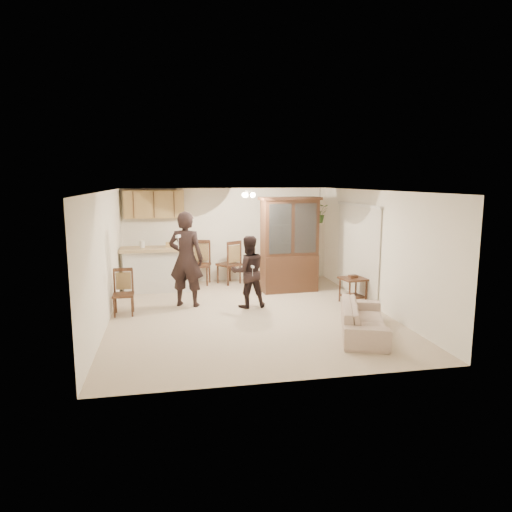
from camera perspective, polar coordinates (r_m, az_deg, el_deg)
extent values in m
plane|color=#C0AA91|center=(9.43, -0.94, -7.22)|extent=(6.50, 6.50, 0.00)
cube|color=silver|center=(9.04, -0.98, 8.15)|extent=(5.50, 6.50, 0.02)
cube|color=white|center=(12.33, -3.59, 2.66)|extent=(5.50, 0.02, 2.50)
cube|color=white|center=(6.04, 4.43, -4.52)|extent=(5.50, 0.02, 2.50)
cube|color=white|center=(9.09, -18.29, -0.24)|extent=(0.02, 6.50, 2.50)
cube|color=white|center=(9.99, 14.76, 0.77)|extent=(0.02, 6.50, 2.50)
cube|color=silver|center=(11.46, -12.17, -1.85)|extent=(1.60, 0.55, 1.00)
cube|color=tan|center=(11.37, -12.27, 0.87)|extent=(1.75, 0.70, 0.08)
cube|color=olive|center=(11.99, -12.62, 6.33)|extent=(1.50, 0.34, 0.70)
imported|color=#255722|center=(11.97, 7.95, 5.27)|extent=(0.43, 0.37, 0.48)
cylinder|color=black|center=(11.95, 7.99, 6.82)|extent=(0.01, 0.01, 0.65)
imported|color=beige|center=(8.34, 13.34, -7.09)|extent=(1.33, 2.01, 0.73)
imported|color=black|center=(9.92, -8.71, -1.14)|extent=(0.76, 0.63, 1.80)
imported|color=black|center=(9.75, -0.99, -2.56)|extent=(0.70, 0.56, 1.35)
cube|color=#321B12|center=(11.25, 4.15, -2.13)|extent=(1.38, 0.62, 0.90)
cube|color=#321B12|center=(11.08, 4.22, 3.58)|extent=(1.38, 0.55, 1.35)
cube|color=#B1BDC2|center=(11.08, 4.22, 3.58)|extent=(1.17, 0.09, 1.18)
cube|color=#321B12|center=(11.03, 4.27, 7.18)|extent=(1.49, 0.65, 0.07)
cube|color=#321B12|center=(10.32, 12.05, -2.80)|extent=(0.60, 0.60, 0.04)
cube|color=#321B12|center=(10.41, 11.98, -4.92)|extent=(0.50, 0.50, 0.03)
cube|color=#321B12|center=(10.31, 12.06, -2.51)|extent=(0.20, 0.15, 0.06)
cube|color=#321B12|center=(9.63, -16.25, -4.69)|extent=(0.42, 0.42, 0.04)
cube|color=olive|center=(9.58, -16.32, -3.23)|extent=(0.31, 0.04, 0.36)
cube|color=#321B12|center=(9.53, -16.38, -1.86)|extent=(0.38, 0.04, 0.07)
cube|color=#321B12|center=(12.03, -6.98, -1.15)|extent=(0.61, 0.61, 0.06)
cube|color=olive|center=(11.97, -7.01, 0.30)|extent=(0.37, 0.13, 0.44)
cube|color=#321B12|center=(11.93, -7.04, 1.66)|extent=(0.46, 0.15, 0.09)
cube|color=#321B12|center=(12.05, -3.41, -1.06)|extent=(0.70, 0.70, 0.06)
cube|color=olive|center=(12.00, -3.42, 0.39)|extent=(0.34, 0.24, 0.44)
cube|color=#321B12|center=(11.96, -3.44, 1.75)|extent=(0.42, 0.29, 0.09)
cube|color=white|center=(9.37, -9.71, 2.44)|extent=(0.11, 0.19, 0.06)
cube|color=white|center=(9.36, -0.43, -1.35)|extent=(0.05, 0.14, 0.04)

